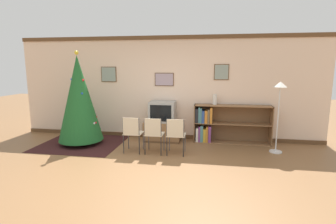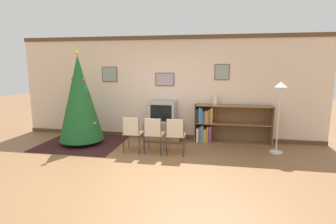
# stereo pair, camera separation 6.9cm
# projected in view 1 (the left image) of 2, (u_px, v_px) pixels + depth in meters

# --- Properties ---
(ground_plane) EXTENTS (24.00, 24.00, 0.00)m
(ground_plane) POSITION_uv_depth(u_px,v_px,m) (142.00, 174.00, 4.74)
(ground_plane) COLOR brown
(wall_back) EXTENTS (8.12, 0.11, 2.70)m
(wall_back) POSITION_uv_depth(u_px,v_px,m) (166.00, 88.00, 6.96)
(wall_back) COLOR beige
(wall_back) RESTS_ON ground_plane
(area_rug) EXTENTS (1.98, 1.77, 0.01)m
(area_rug) POSITION_uv_depth(u_px,v_px,m) (82.00, 143.00, 6.60)
(area_rug) COLOR #381919
(area_rug) RESTS_ON ground_plane
(christmas_tree) EXTENTS (1.08, 1.08, 2.28)m
(christmas_tree) POSITION_uv_depth(u_px,v_px,m) (79.00, 99.00, 6.40)
(christmas_tree) COLOR maroon
(christmas_tree) RESTS_ON area_rug
(tv_console) EXTENTS (0.94, 0.53, 0.51)m
(tv_console) POSITION_uv_depth(u_px,v_px,m) (163.00, 131.00, 6.83)
(tv_console) COLOR brown
(tv_console) RESTS_ON ground_plane
(television) EXTENTS (0.65, 0.52, 0.52)m
(television) POSITION_uv_depth(u_px,v_px,m) (163.00, 112.00, 6.74)
(television) COLOR #9E9E99
(television) RESTS_ON tv_console
(folding_chair_left) EXTENTS (0.40, 0.40, 0.82)m
(folding_chair_left) POSITION_uv_depth(u_px,v_px,m) (132.00, 132.00, 5.84)
(folding_chair_left) COLOR beige
(folding_chair_left) RESTS_ON ground_plane
(folding_chair_center) EXTENTS (0.40, 0.40, 0.82)m
(folding_chair_center) POSITION_uv_depth(u_px,v_px,m) (154.00, 133.00, 5.76)
(folding_chair_center) COLOR beige
(folding_chair_center) RESTS_ON ground_plane
(folding_chair_right) EXTENTS (0.40, 0.40, 0.82)m
(folding_chair_right) POSITION_uv_depth(u_px,v_px,m) (176.00, 134.00, 5.68)
(folding_chair_right) COLOR beige
(folding_chair_right) RESTS_ON ground_plane
(bookshelf) EXTENTS (1.90, 0.36, 0.96)m
(bookshelf) POSITION_uv_depth(u_px,v_px,m) (218.00, 124.00, 6.66)
(bookshelf) COLOR olive
(bookshelf) RESTS_ON ground_plane
(vase) EXTENTS (0.10, 0.10, 0.26)m
(vase) POSITION_uv_depth(u_px,v_px,m) (215.00, 99.00, 6.61)
(vase) COLOR silver
(vase) RESTS_ON bookshelf
(standing_lamp) EXTENTS (0.28, 0.28, 1.60)m
(standing_lamp) POSITION_uv_depth(u_px,v_px,m) (279.00, 99.00, 5.73)
(standing_lamp) COLOR silver
(standing_lamp) RESTS_ON ground_plane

